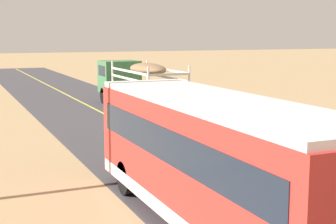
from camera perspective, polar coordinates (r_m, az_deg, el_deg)
The scene contains 7 objects.
ground_plane at distance 15.79m, azimuth 9.22°, elevation -8.57°, with size 240.00×240.00×0.00m, color tan.
road_surface at distance 15.79m, azimuth 9.22°, elevation -8.54°, with size 8.00×120.00×0.02m, color #423F44.
road_centre_line at distance 15.79m, azimuth 9.22°, elevation -8.50°, with size 0.16×117.60×0.00m, color #D8CC4C.
suv_near at distance 15.11m, azimuth 18.18°, elevation -5.43°, with size 1.90×4.62×1.93m.
livestock_truck at distance 32.56m, azimuth -4.40°, elevation 3.70°, with size 2.53×9.70×3.02m.
bus at distance 12.10m, azimuth 5.15°, elevation -5.30°, with size 2.54×10.00×3.21m.
boulder_near_shoulder at distance 25.46m, azimuth 17.10°, elevation -1.26°, with size 1.38×1.16×0.81m, color gray.
Camera 1 is at (-8.23, -12.63, 4.70)m, focal length 53.36 mm.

